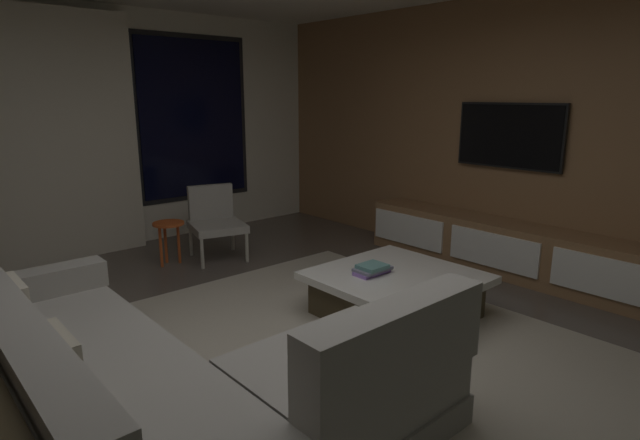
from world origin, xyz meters
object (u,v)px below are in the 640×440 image
at_px(sectional_couch, 162,386).
at_px(side_stool, 168,230).
at_px(accent_chair_near_window, 215,218).
at_px(media_console, 509,250).
at_px(mounted_tv, 509,136).
at_px(coffee_table, 396,294).
at_px(book_stack_on_coffee_table, 372,269).

distance_m(sectional_couch, side_stool, 2.91).
xyz_separation_m(accent_chair_near_window, media_console, (1.86, -2.43, -0.18)).
height_order(sectional_couch, mounted_tv, mounted_tv).
bearing_deg(coffee_table, accent_chair_near_window, 96.40).
bearing_deg(book_stack_on_coffee_table, side_stool, 105.31).
height_order(coffee_table, mounted_tv, mounted_tv).
bearing_deg(sectional_couch, book_stack_on_coffee_table, 9.38).
bearing_deg(book_stack_on_coffee_table, media_console, -7.00).
relative_size(coffee_table, accent_chair_near_window, 1.49).
bearing_deg(coffee_table, media_console, -2.94).
height_order(accent_chair_near_window, media_console, accent_chair_near_window).
bearing_deg(accent_chair_near_window, media_console, -52.57).
bearing_deg(coffee_table, side_stool, 107.65).
xyz_separation_m(coffee_table, book_stack_on_coffee_table, (-0.14, 0.13, 0.21)).
relative_size(book_stack_on_coffee_table, mounted_tv, 0.27).
relative_size(sectional_couch, media_console, 0.81).
bearing_deg(side_stool, mounted_tv, -42.17).
bearing_deg(mounted_tv, media_console, -132.40).
distance_m(accent_chair_near_window, side_stool, 0.52).
bearing_deg(side_stool, sectional_couch, -116.27).
bearing_deg(accent_chair_near_window, book_stack_on_coffee_table, -86.91).
relative_size(coffee_table, mounted_tv, 1.05).
distance_m(accent_chair_near_window, media_console, 3.07).
distance_m(sectional_couch, media_console, 3.66).
bearing_deg(sectional_couch, side_stool, 63.73).
relative_size(coffee_table, media_console, 0.37).
bearing_deg(accent_chair_near_window, coffee_table, -83.60).
height_order(accent_chair_near_window, side_stool, accent_chair_near_window).
bearing_deg(coffee_table, sectional_couch, -174.87).
xyz_separation_m(coffee_table, accent_chair_near_window, (-0.26, 2.35, 0.25)).
distance_m(sectional_couch, mounted_tv, 4.00).
xyz_separation_m(accent_chair_near_window, side_stool, (-0.51, 0.08, -0.06)).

